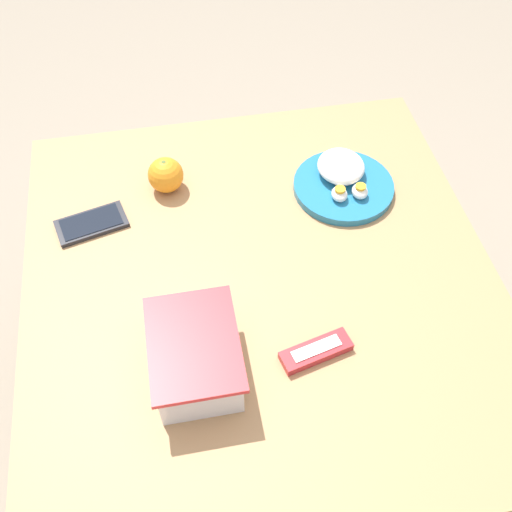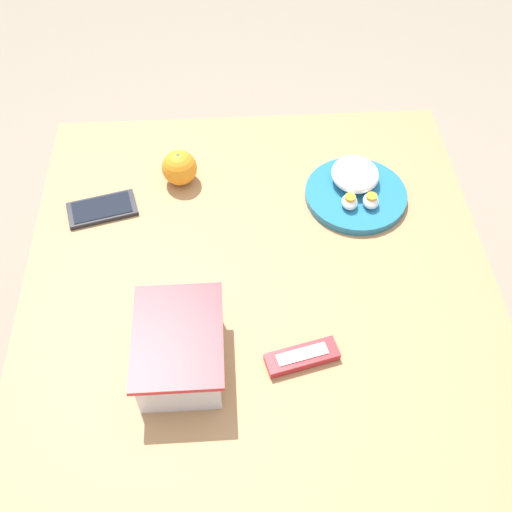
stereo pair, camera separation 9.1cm
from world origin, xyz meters
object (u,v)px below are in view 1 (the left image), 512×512
(food_container, at_px, (196,357))
(cell_phone, at_px, (92,224))
(candy_bar, at_px, (316,351))
(orange_fruit, at_px, (166,175))
(rice_plate, at_px, (343,180))

(food_container, xyz_separation_m, cell_phone, (0.38, 0.18, -0.04))
(candy_bar, distance_m, cell_phone, 0.55)
(orange_fruit, xyz_separation_m, cell_phone, (-0.08, 0.17, -0.03))
(rice_plate, distance_m, candy_bar, 0.43)
(food_container, xyz_separation_m, orange_fruit, (0.46, 0.01, -0.00))
(rice_plate, xyz_separation_m, candy_bar, (-0.40, 0.16, -0.01))
(orange_fruit, height_order, candy_bar, orange_fruit)
(rice_plate, height_order, candy_bar, rice_plate)
(food_container, distance_m, candy_bar, 0.22)
(food_container, relative_size, rice_plate, 0.92)
(food_container, bearing_deg, cell_phone, 25.42)
(food_container, relative_size, candy_bar, 1.49)
(candy_bar, bearing_deg, rice_plate, -21.81)
(rice_plate, xyz_separation_m, cell_phone, (-0.02, 0.56, -0.02))
(rice_plate, bearing_deg, orange_fruit, 80.08)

